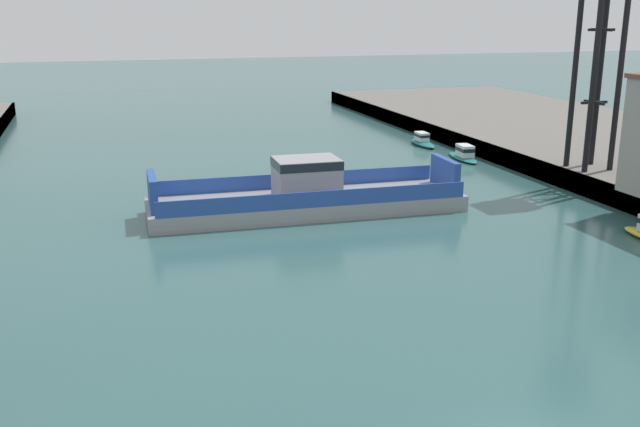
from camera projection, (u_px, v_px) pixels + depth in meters
name	position (u px, v px, depth m)	size (l,w,h in m)	color
chain_ferry	(307.00, 196.00, 51.19)	(22.40, 6.69, 3.88)	#939399
moored_boat_near_left	(464.00, 154.00, 69.23)	(2.18, 5.82, 1.49)	#237075
moored_boat_mid_left	(423.00, 141.00, 76.56)	(1.69, 5.18, 1.38)	#237075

